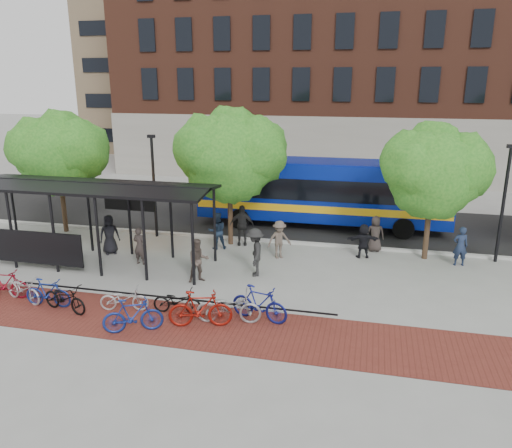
% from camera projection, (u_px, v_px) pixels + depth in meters
% --- Properties ---
extents(ground, '(160.00, 160.00, 0.00)m').
position_uv_depth(ground, '(279.00, 274.00, 20.52)').
color(ground, '#9E9E99').
rests_on(ground, ground).
extents(asphalt_street, '(160.00, 8.00, 0.01)m').
position_uv_depth(asphalt_street, '(305.00, 221.00, 27.99)').
color(asphalt_street, black).
rests_on(asphalt_street, ground).
extents(curb, '(160.00, 0.25, 0.12)m').
position_uv_depth(curb, '(294.00, 243.00, 24.24)').
color(curb, '#B7B7B2').
rests_on(curb, ground).
extents(brick_strip, '(24.00, 3.00, 0.01)m').
position_uv_depth(brick_strip, '(190.00, 325.00, 16.29)').
color(brick_strip, maroon).
rests_on(brick_strip, ground).
extents(bike_rack_rail, '(12.00, 0.05, 0.95)m').
position_uv_depth(bike_rack_rail, '(164.00, 309.00, 17.42)').
color(bike_rack_rail, black).
rests_on(bike_rack_rail, ground).
extents(building_brick, '(55.00, 14.00, 20.00)m').
position_uv_depth(building_brick, '(464.00, 49.00, 39.80)').
color(building_brick, brown).
rests_on(building_brick, ground).
extents(building_tower, '(22.00, 22.00, 30.00)m').
position_uv_depth(building_tower, '(208.00, 12.00, 57.18)').
color(building_tower, '#7A664C').
rests_on(building_tower, ground).
extents(bus_shelter, '(10.60, 3.07, 3.60)m').
position_uv_depth(bus_shelter, '(88.00, 195.00, 21.02)').
color(bus_shelter, black).
rests_on(bus_shelter, ground).
extents(tree_a, '(4.90, 4.00, 6.18)m').
position_uv_depth(tree_a, '(60.00, 151.00, 25.07)').
color(tree_a, '#382619').
rests_on(tree_a, ground).
extents(tree_b, '(5.15, 4.20, 6.47)m').
position_uv_depth(tree_b, '(232.00, 152.00, 23.03)').
color(tree_b, '#382619').
rests_on(tree_b, ground).
extents(tree_c, '(4.66, 3.80, 5.92)m').
position_uv_depth(tree_c, '(435.00, 168.00, 21.17)').
color(tree_c, '#382619').
rests_on(tree_c, ground).
extents(lamp_post_left, '(0.35, 0.20, 5.12)m').
position_uv_depth(lamp_post_left, '(154.00, 183.00, 24.65)').
color(lamp_post_left, black).
rests_on(lamp_post_left, ground).
extents(lamp_post_right, '(0.35, 0.20, 5.12)m').
position_uv_depth(lamp_post_right, '(504.00, 201.00, 21.14)').
color(lamp_post_right, black).
rests_on(lamp_post_right, ground).
extents(bus, '(13.22, 3.24, 3.56)m').
position_uv_depth(bus, '(322.00, 189.00, 26.64)').
color(bus, '#081E95').
rests_on(bus, ground).
extents(bike_1, '(1.88, 0.71, 1.10)m').
position_uv_depth(bike_1, '(5.00, 284.00, 18.14)').
color(bike_1, maroon).
rests_on(bike_1, ground).
extents(bike_2, '(1.97, 1.21, 0.98)m').
position_uv_depth(bike_2, '(23.00, 289.00, 17.87)').
color(bike_2, '#BEBDC0').
rests_on(bike_2, ground).
extents(bike_3, '(1.75, 0.55, 1.04)m').
position_uv_depth(bike_3, '(48.00, 293.00, 17.46)').
color(bike_3, navy).
rests_on(bike_3, ground).
extents(bike_4, '(1.99, 1.11, 0.99)m').
position_uv_depth(bike_4, '(65.00, 298.00, 17.10)').
color(bike_4, black).
rests_on(bike_4, ground).
extents(bike_6, '(1.77, 0.94, 0.89)m').
position_uv_depth(bike_6, '(124.00, 298.00, 17.18)').
color(bike_6, '#B6B5B8').
rests_on(bike_6, ground).
extents(bike_7, '(1.95, 1.28, 1.14)m').
position_uv_depth(bike_7, '(133.00, 315.00, 15.68)').
color(bike_7, navy).
rests_on(bike_7, ground).
extents(bike_8, '(1.74, 0.69, 0.90)m').
position_uv_depth(bike_8, '(177.00, 301.00, 16.97)').
color(bike_8, black).
rests_on(bike_8, ground).
extents(bike_9, '(2.15, 1.10, 1.25)m').
position_uv_depth(bike_9, '(200.00, 309.00, 16.00)').
color(bike_9, maroon).
rests_on(bike_9, ground).
extents(bike_10, '(2.24, 1.12, 1.12)m').
position_uv_depth(bike_10, '(229.00, 307.00, 16.28)').
color(bike_10, '#949396').
rests_on(bike_10, ground).
extents(bike_11, '(2.10, 1.04, 1.22)m').
position_uv_depth(bike_11, '(259.00, 304.00, 16.42)').
color(bike_11, navy).
rests_on(bike_11, ground).
extents(pedestrian_0, '(1.05, 1.00, 1.81)m').
position_uv_depth(pedestrian_0, '(109.00, 234.00, 22.69)').
color(pedestrian_0, black).
rests_on(pedestrian_0, ground).
extents(pedestrian_1, '(0.64, 0.46, 1.64)m').
position_uv_depth(pedestrian_1, '(140.00, 246.00, 21.40)').
color(pedestrian_1, '#3A312E').
rests_on(pedestrian_1, ground).
extents(pedestrian_2, '(1.06, 0.97, 1.75)m').
position_uv_depth(pedestrian_2, '(217.00, 231.00, 23.32)').
color(pedestrian_2, '#1A293D').
rests_on(pedestrian_2, ground).
extents(pedestrian_3, '(1.28, 1.14, 1.72)m').
position_uv_depth(pedestrian_3, '(279.00, 240.00, 22.13)').
color(pedestrian_3, brown).
rests_on(pedestrian_3, ground).
extents(pedestrian_4, '(1.23, 0.72, 1.96)m').
position_uv_depth(pedestrian_4, '(242.00, 225.00, 23.86)').
color(pedestrian_4, black).
rests_on(pedestrian_4, ground).
extents(pedestrian_5, '(1.51, 0.77, 1.56)m').
position_uv_depth(pedestrian_5, '(364.00, 241.00, 22.19)').
color(pedestrian_5, black).
rests_on(pedestrian_5, ground).
extents(pedestrian_6, '(0.86, 0.60, 1.68)m').
position_uv_depth(pedestrian_6, '(375.00, 234.00, 23.00)').
color(pedestrian_6, '#3A312E').
rests_on(pedestrian_6, ground).
extents(pedestrian_7, '(0.69, 0.50, 1.73)m').
position_uv_depth(pedestrian_7, '(460.00, 246.00, 21.23)').
color(pedestrian_7, '#1E2A47').
rests_on(pedestrian_7, ground).
extents(pedestrian_8, '(1.08, 1.02, 1.76)m').
position_uv_depth(pedestrian_8, '(198.00, 261.00, 19.52)').
color(pedestrian_8, brown).
rests_on(pedestrian_8, ground).
extents(pedestrian_9, '(1.02, 1.42, 1.98)m').
position_uv_depth(pedestrian_9, '(255.00, 252.00, 20.12)').
color(pedestrian_9, '#242424').
rests_on(pedestrian_9, ground).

